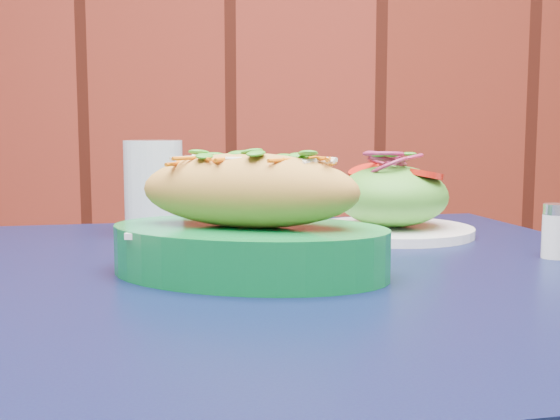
{
  "coord_description": "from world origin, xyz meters",
  "views": [
    {
      "loc": [
        -0.21,
        1.1,
        0.9
      ],
      "look_at": [
        -0.23,
        1.84,
        0.81
      ],
      "focal_mm": 45.0,
      "sensor_mm": 36.0,
      "label": 1
    }
  ],
  "objects": [
    {
      "name": "banh_mi_basket",
      "position": [
        -0.26,
        1.79,
        0.8
      ],
      "size": [
        0.32,
        0.25,
        0.13
      ],
      "rotation": [
        0.0,
        0.0,
        -0.25
      ],
      "color": "#096B2D",
      "rests_on": "cafe_table"
    },
    {
      "name": "cafe_table",
      "position": [
        -0.21,
        1.82,
        0.66
      ],
      "size": [
        0.97,
        0.97,
        0.75
      ],
      "rotation": [
        0.0,
        0.0,
        0.24
      ],
      "color": "black",
      "rests_on": "ground"
    },
    {
      "name": "water_glass",
      "position": [
        -0.41,
        2.05,
        0.82
      ],
      "size": [
        0.08,
        0.08,
        0.13
      ],
      "primitive_type": "cylinder",
      "color": "silver",
      "rests_on": "cafe_table"
    },
    {
      "name": "salad_plate",
      "position": [
        -0.08,
        2.06,
        0.8
      ],
      "size": [
        0.22,
        0.22,
        0.12
      ],
      "rotation": [
        0.0,
        0.0,
        0.04
      ],
      "color": "white",
      "rests_on": "cafe_table"
    },
    {
      "name": "salt_shaker",
      "position": [
        0.08,
        1.89,
        0.78
      ],
      "size": [
        0.03,
        0.03,
        0.06
      ],
      "color": "white",
      "rests_on": "cafe_table"
    }
  ]
}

